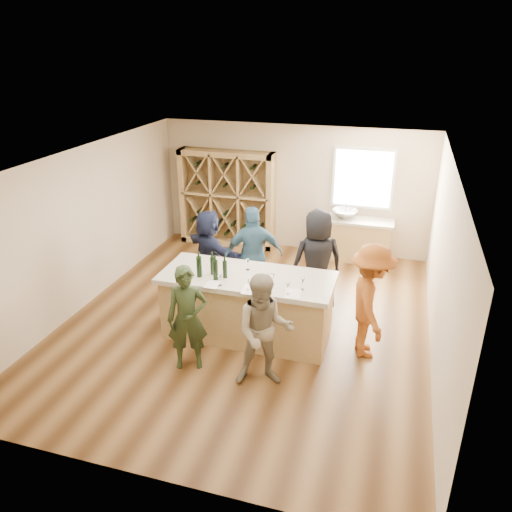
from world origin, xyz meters
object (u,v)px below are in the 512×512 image
(wine_bottle_e, at_px, (225,269))
(person_near_right, at_px, (264,331))
(person_far_left, at_px, (209,252))
(person_server, at_px, (370,301))
(person_far_mid, at_px, (254,255))
(wine_bottle_c, at_px, (213,266))
(person_far_right, at_px, (317,261))
(sink, at_px, (345,214))
(person_near_left, at_px, (187,318))
(wine_rack, at_px, (227,199))
(tasting_counter_base, at_px, (247,308))
(wine_bottle_b, at_px, (199,267))
(wine_bottle_d, at_px, (215,270))

(wine_bottle_e, xyz_separation_m, person_near_right, (0.89, -0.93, -0.39))
(wine_bottle_e, bearing_deg, person_far_left, 120.02)
(person_server, height_order, person_far_mid, person_far_mid)
(wine_bottle_e, xyz_separation_m, person_far_mid, (0.05, 1.35, -0.32))
(wine_bottle_c, height_order, person_far_mid, person_far_mid)
(person_near_right, height_order, person_far_right, person_far_right)
(wine_bottle_e, relative_size, person_far_mid, 0.15)
(person_near_right, height_order, person_far_mid, person_far_mid)
(wine_bottle_e, bearing_deg, sink, 70.09)
(person_near_left, bearing_deg, wine_rack, 82.51)
(person_near_left, height_order, person_near_right, person_near_right)
(person_near_left, distance_m, person_server, 2.69)
(tasting_counter_base, distance_m, person_far_left, 1.77)
(person_near_left, relative_size, person_server, 0.89)
(tasting_counter_base, xyz_separation_m, person_far_left, (-1.16, 1.31, 0.31))
(wine_bottle_b, distance_m, person_near_left, 0.91)
(wine_rack, distance_m, person_server, 5.08)
(person_far_right, bearing_deg, wine_rack, -70.61)
(tasting_counter_base, bearing_deg, wine_bottle_e, -151.23)
(person_far_left, bearing_deg, wine_bottle_e, 152.21)
(person_server, relative_size, person_far_left, 1.11)
(wine_bottle_c, height_order, person_far_left, person_far_left)
(wine_bottle_e, bearing_deg, wine_bottle_c, 164.36)
(wine_rack, distance_m, tasting_counter_base, 4.07)
(person_near_right, relative_size, person_server, 0.93)
(tasting_counter_base, distance_m, wine_bottle_e, 0.80)
(wine_rack, relative_size, wine_bottle_d, 6.89)
(wine_rack, relative_size, person_near_left, 1.37)
(person_far_left, bearing_deg, wine_bottle_d, 147.25)
(wine_bottle_c, height_order, wine_bottle_e, wine_bottle_c)
(person_far_mid, relative_size, person_far_left, 1.11)
(wine_bottle_b, xyz_separation_m, person_near_left, (0.12, -0.79, -0.45))
(person_near_left, relative_size, person_far_left, 0.99)
(wine_rack, relative_size, sink, 4.06)
(wine_rack, height_order, person_near_right, wine_rack)
(person_server, distance_m, person_far_left, 3.31)
(sink, height_order, person_far_left, person_far_left)
(wine_rack, relative_size, person_near_right, 1.32)
(sink, height_order, person_near_right, person_near_right)
(sink, relative_size, person_far_mid, 0.30)
(wine_bottle_c, distance_m, wine_bottle_e, 0.24)
(person_far_left, bearing_deg, wine_rack, -46.39)
(person_near_left, distance_m, person_near_right, 1.16)
(person_server, height_order, person_far_left, person_server)
(wine_rack, relative_size, wine_bottle_b, 6.59)
(person_far_mid, height_order, person_far_left, person_far_mid)
(person_far_right, bearing_deg, person_far_left, -29.60)
(sink, relative_size, person_near_left, 0.34)
(wine_bottle_d, height_order, person_server, person_server)
(wine_rack, bearing_deg, person_near_right, -65.04)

